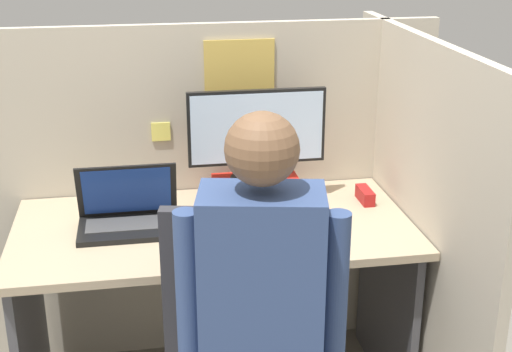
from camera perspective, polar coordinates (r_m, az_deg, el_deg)
name	(u,v)px	position (r m, az deg, el deg)	size (l,w,h in m)	color
cubicle_panel_back	(203,194)	(3.01, -4.24, -1.48)	(1.96, 0.05, 1.43)	#B7AD99
cubicle_panel_right	(414,228)	(2.77, 12.54, -4.07)	(0.04, 1.37, 1.43)	#B7AD99
desk	(214,270)	(2.72, -3.35, -7.50)	(1.46, 0.73, 0.76)	tan
paper_box	(257,190)	(2.83, 0.08, -1.16)	(0.34, 0.22, 0.09)	red
monitor	(257,134)	(2.75, 0.07, 3.40)	(0.54, 0.21, 0.37)	black
laptop	(128,216)	(2.62, -10.18, -3.19)	(0.36, 0.23, 0.24)	black
mouse	(206,227)	(2.58, -3.99, -4.09)	(0.07, 0.04, 0.03)	gray
stapler	(365,195)	(2.86, 8.72, -1.53)	(0.04, 0.13, 0.05)	#A31919
carrot_toy	(204,252)	(2.38, -4.17, -6.12)	(0.04, 0.14, 0.04)	orange
person	(267,320)	(2.00, 0.91, -11.41)	(0.47, 0.45, 1.37)	brown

